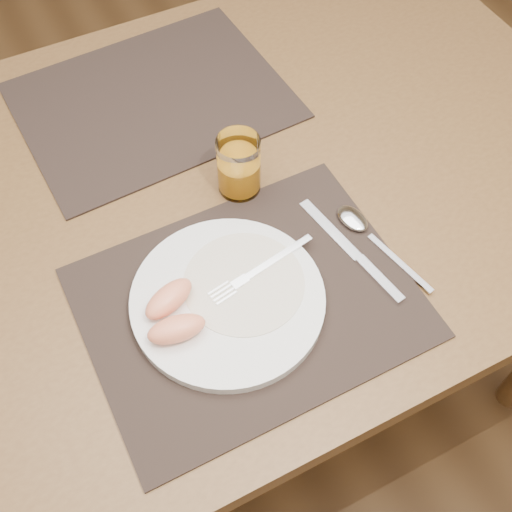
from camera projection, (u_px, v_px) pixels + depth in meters
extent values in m
plane|color=brown|center=(222.00, 378.00, 1.64)|extent=(5.00, 5.00, 0.00)
cube|color=brown|center=(202.00, 197.00, 1.03)|extent=(1.40, 0.90, 0.04)
cylinder|color=brown|center=(370.00, 106.00, 1.68)|extent=(0.06, 0.06, 0.71)
cube|color=black|center=(249.00, 302.00, 0.90)|extent=(0.45, 0.35, 0.00)
cube|color=black|center=(153.00, 100.00, 1.12)|extent=(0.47, 0.37, 0.00)
cylinder|color=white|center=(228.00, 300.00, 0.89)|extent=(0.27, 0.27, 0.02)
cylinder|color=white|center=(244.00, 283.00, 0.89)|extent=(0.17, 0.17, 0.00)
cube|color=silver|center=(279.00, 257.00, 0.91)|extent=(0.11, 0.03, 0.00)
cube|color=silver|center=(240.00, 282.00, 0.89)|extent=(0.03, 0.02, 0.00)
cube|color=silver|center=(222.00, 293.00, 0.88)|extent=(0.04, 0.03, 0.00)
cube|color=silver|center=(330.00, 229.00, 0.96)|extent=(0.04, 0.13, 0.00)
cube|color=silver|center=(380.00, 279.00, 0.91)|extent=(0.03, 0.09, 0.01)
cube|color=silver|center=(400.00, 263.00, 0.93)|extent=(0.03, 0.12, 0.00)
ellipsoid|color=silver|center=(353.00, 218.00, 0.97)|extent=(0.05, 0.06, 0.01)
cylinder|color=white|center=(239.00, 165.00, 0.97)|extent=(0.07, 0.07, 0.10)
cylinder|color=orange|center=(239.00, 174.00, 0.99)|extent=(0.06, 0.06, 0.05)
ellipsoid|color=#FF9468|center=(176.00, 329.00, 0.83)|extent=(0.08, 0.05, 0.03)
ellipsoid|color=#FF9468|center=(169.00, 299.00, 0.86)|extent=(0.09, 0.06, 0.03)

